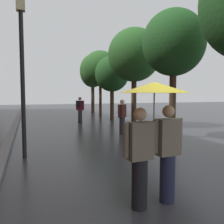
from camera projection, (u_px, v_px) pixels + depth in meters
The scene contains 11 objects.
ground_plane at pixel (182, 203), 4.14m from camera, with size 80.00×80.00×0.00m, color #2D2D33.
kerb_strip at pixel (14, 129), 12.50m from camera, with size 0.30×36.00×0.12m, color slate.
street_tree_1 at pixel (174, 44), 10.01m from camera, with size 2.61×2.61×5.37m.
street_tree_2 at pixel (134, 55), 13.67m from camera, with size 2.98×2.98×5.59m.
street_tree_3 at pixel (112, 74), 16.95m from camera, with size 2.40×2.40×4.53m.
street_tree_4 at pixel (100, 69), 19.43m from camera, with size 2.85×2.85×5.33m.
street_tree_5 at pixel (93, 71), 22.96m from camera, with size 2.45×2.45×5.59m.
couple_under_umbrella at pixel (154, 123), 3.97m from camera, with size 1.14×1.14×2.07m.
street_lamp_post at pixel (22, 67), 6.81m from camera, with size 0.24×0.24×4.50m.
pedestrian_walking_midground at pixel (122, 117), 11.01m from camera, with size 0.48×0.42×1.61m.
pedestrian_walking_far at pixel (80, 109), 15.20m from camera, with size 0.47×0.46×1.66m.
Camera 1 is at (-2.47, -3.39, 1.88)m, focal length 38.59 mm.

